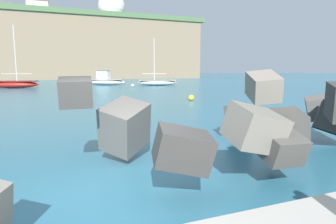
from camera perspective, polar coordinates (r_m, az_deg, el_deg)
ground_plane at (r=5.71m, az=-8.83°, el=-15.33°), size 400.00×400.00×0.00m
breakwater_jetty at (r=6.02m, az=-15.87°, el=-3.30°), size 30.53×6.18×2.91m
boat_mid_left at (r=43.95m, az=-2.10°, el=5.79°), size 6.12×3.61×6.91m
boat_mid_centre at (r=42.51m, az=-27.76°, el=4.84°), size 6.38×3.27×7.85m
boat_mid_right at (r=46.32m, az=-11.98°, el=5.98°), size 5.96×5.32×2.21m
mooring_buoy_inner at (r=40.19m, az=-6.87°, el=5.14°), size 0.44×0.44×0.44m
mooring_buoy_middle at (r=22.10m, az=4.51°, el=2.78°), size 0.44×0.44×0.44m
headland_bluff at (r=96.40m, az=-29.34°, el=10.71°), size 105.39×41.61×16.67m
radar_dome at (r=105.14m, az=-10.89°, el=19.16°), size 8.79×8.79×10.98m
station_building_west at (r=107.07m, az=-28.92°, el=16.37°), size 5.68×6.17×5.54m
station_building_annex at (r=92.69m, az=-23.93°, el=17.74°), size 5.78×5.47×4.31m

